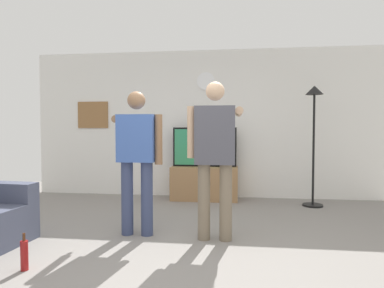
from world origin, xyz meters
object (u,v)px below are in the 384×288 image
(framed_picture, at_px, (93,115))
(floor_lamp, at_px, (314,120))
(tv_stand, at_px, (204,183))
(wall_clock, at_px, (206,81))
(person_standing_nearer_lamp, at_px, (137,153))
(television, at_px, (205,147))
(person_standing_nearer_couch, at_px, (215,150))
(beverage_bottle, at_px, (24,255))

(framed_picture, relative_size, floor_lamp, 0.31)
(tv_stand, distance_m, wall_clock, 1.86)
(floor_lamp, xyz_separation_m, person_standing_nearer_lamp, (-2.41, -1.78, -0.43))
(television, distance_m, framed_picture, 2.27)
(tv_stand, distance_m, floor_lamp, 2.12)
(television, bearing_deg, person_standing_nearer_couch, -81.96)
(framed_picture, height_order, person_standing_nearer_couch, framed_picture)
(beverage_bottle, bearing_deg, person_standing_nearer_lamp, 57.81)
(framed_picture, distance_m, floor_lamp, 4.01)
(wall_clock, height_order, beverage_bottle, wall_clock)
(person_standing_nearer_lamp, bearing_deg, beverage_bottle, -122.19)
(wall_clock, bearing_deg, tv_stand, -90.00)
(person_standing_nearer_couch, xyz_separation_m, beverage_bottle, (-1.62, -1.04, -0.88))
(wall_clock, relative_size, floor_lamp, 0.17)
(framed_picture, bearing_deg, wall_clock, -0.13)
(framed_picture, bearing_deg, person_standing_nearer_couch, -44.32)
(tv_stand, bearing_deg, wall_clock, 90.00)
(television, distance_m, wall_clock, 1.22)
(framed_picture, bearing_deg, television, -6.52)
(beverage_bottle, bearing_deg, floor_lamp, 42.98)
(television, distance_m, beverage_bottle, 3.57)
(person_standing_nearer_lamp, height_order, person_standing_nearer_couch, person_standing_nearer_couch)
(beverage_bottle, bearing_deg, person_standing_nearer_couch, 32.72)
(person_standing_nearer_couch, bearing_deg, beverage_bottle, -147.28)
(wall_clock, distance_m, framed_picture, 2.26)
(tv_stand, height_order, person_standing_nearer_lamp, person_standing_nearer_lamp)
(tv_stand, bearing_deg, television, 90.00)
(tv_stand, relative_size, beverage_bottle, 3.52)
(television, bearing_deg, floor_lamp, -10.10)
(wall_clock, xyz_separation_m, floor_lamp, (1.80, -0.56, -0.74))
(tv_stand, height_order, framed_picture, framed_picture)
(floor_lamp, xyz_separation_m, beverage_bottle, (-3.11, -2.90, -1.26))
(television, bearing_deg, beverage_bottle, -112.24)
(floor_lamp, height_order, person_standing_nearer_lamp, floor_lamp)
(floor_lamp, height_order, person_standing_nearer_couch, floor_lamp)
(tv_stand, height_order, floor_lamp, floor_lamp)
(television, relative_size, beverage_bottle, 3.39)
(tv_stand, distance_m, framed_picture, 2.52)
(tv_stand, relative_size, person_standing_nearer_couch, 0.66)
(floor_lamp, distance_m, person_standing_nearer_couch, 2.41)
(floor_lamp, distance_m, beverage_bottle, 4.43)
(person_standing_nearer_couch, bearing_deg, tv_stand, 98.22)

